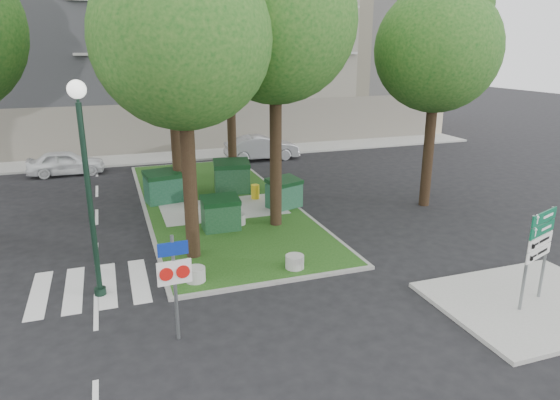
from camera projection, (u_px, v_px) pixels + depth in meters
name	position (u px, v px, depth m)	size (l,w,h in m)	color
ground	(261.00, 285.00, 14.43)	(120.00, 120.00, 0.00)	black
median_island	(218.00, 203.00, 21.79)	(6.00, 16.00, 0.12)	#1B4213
median_kerb	(218.00, 204.00, 21.79)	(6.30, 16.30, 0.10)	gray
sidewalk_corner	(532.00, 303.00, 13.31)	(5.00, 4.00, 0.12)	#999993
building_sidewalk	(173.00, 157.00, 31.10)	(42.00, 3.00, 0.12)	#999993
zebra_crossing	(123.00, 282.00, 14.60)	(5.00, 3.00, 0.01)	silver
apartment_building	(152.00, 27.00, 35.54)	(41.00, 12.00, 16.00)	tan
tree_median_near_left	(184.00, 21.00, 14.14)	(5.20, 5.20, 10.53)	black
tree_median_near_right	(277.00, 4.00, 16.86)	(5.60, 5.60, 11.46)	black
tree_median_mid	(172.00, 37.00, 20.27)	(4.80, 4.80, 9.99)	black
tree_median_far	(230.00, 9.00, 23.59)	(5.80, 5.80, 11.93)	black
tree_street_right	(440.00, 37.00, 19.81)	(5.00, 5.00, 10.06)	black
dumpster_a	(163.00, 187.00, 21.61)	(1.68, 1.31, 1.41)	#103C26
dumpster_b	(221.00, 213.00, 18.37)	(1.38, 0.97, 1.28)	#0F3519
dumpster_c	(232.00, 177.00, 23.10)	(1.81, 1.40, 1.53)	#0F3319
dumpster_d	(284.00, 193.00, 20.91)	(1.63, 1.39, 1.28)	#14432A
bollard_left	(195.00, 274.00, 14.37)	(0.58, 0.58, 0.41)	#A1A29C
bollard_right	(295.00, 262.00, 15.22)	(0.57, 0.57, 0.41)	#A5A4A0
bollard_mid	(238.00, 219.00, 19.00)	(0.56, 0.56, 0.40)	gray
litter_bin	(255.00, 192.00, 22.16)	(0.37, 0.37, 0.64)	yellow
street_lamp	(86.00, 166.00, 12.80)	(0.47, 0.47, 5.84)	black
traffic_sign_pole	(174.00, 274.00, 11.30)	(0.79, 0.09, 2.62)	slate
directional_sign	(539.00, 243.00, 12.70)	(1.21, 0.48, 2.56)	slate
car_white	(66.00, 163.00, 26.74)	(1.57, 3.90, 1.33)	white
car_silver	(262.00, 148.00, 30.37)	(1.56, 4.46, 1.47)	#9C9DA4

